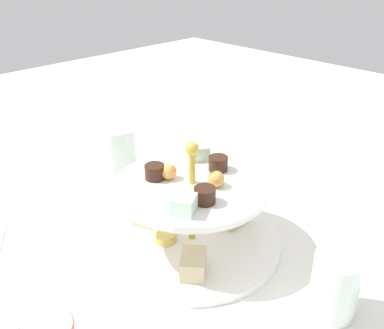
% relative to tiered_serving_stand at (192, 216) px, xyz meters
% --- Properties ---
extents(ground_plane, '(2.40, 2.40, 0.00)m').
position_rel_tiered_serving_stand_xyz_m(ground_plane, '(-0.00, 0.00, -0.05)').
color(ground_plane, silver).
extents(tiered_serving_stand, '(0.28, 0.28, 0.18)m').
position_rel_tiered_serving_stand_xyz_m(tiered_serving_stand, '(0.00, 0.00, 0.00)').
color(tiered_serving_stand, white).
rests_on(tiered_serving_stand, ground_plane).
extents(water_glass_tall_right, '(0.07, 0.07, 0.11)m').
position_rel_tiered_serving_stand_xyz_m(water_glass_tall_right, '(-0.05, -0.25, 0.00)').
color(water_glass_tall_right, silver).
rests_on(water_glass_tall_right, ground_plane).
extents(butter_knife_left, '(0.03, 0.17, 0.00)m').
position_rel_tiered_serving_stand_xyz_m(butter_knife_left, '(-0.30, 0.00, -0.05)').
color(butter_knife_left, silver).
rests_on(butter_knife_left, ground_plane).
extents(water_glass_mid_back, '(0.06, 0.06, 0.09)m').
position_rel_tiered_serving_stand_xyz_m(water_glass_mid_back, '(-0.03, 0.23, -0.01)').
color(water_glass_mid_back, silver).
rests_on(water_glass_mid_back, ground_plane).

